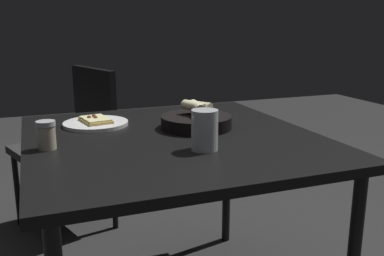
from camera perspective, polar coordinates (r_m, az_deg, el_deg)
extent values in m
cube|color=black|center=(1.50, -2.66, -1.55)|extent=(0.98, 1.02, 0.03)
cylinder|color=black|center=(1.97, -18.93, -9.34)|extent=(0.04, 0.04, 0.68)
cylinder|color=black|center=(2.16, 4.63, -6.56)|extent=(0.04, 0.04, 0.68)
cylinder|color=white|center=(1.68, -12.64, 0.58)|extent=(0.24, 0.24, 0.01)
cube|color=tan|center=(1.67, -12.66, 0.98)|extent=(0.12, 0.15, 0.01)
cube|color=beige|center=(1.67, -12.68, 1.25)|extent=(0.11, 0.14, 0.01)
sphere|color=brown|center=(1.67, -13.48, 1.37)|extent=(0.02, 0.02, 0.02)
sphere|color=brown|center=(1.70, -12.90, 1.56)|extent=(0.02, 0.02, 0.02)
sphere|color=brown|center=(1.66, -12.67, 1.34)|extent=(0.02, 0.02, 0.02)
cylinder|color=black|center=(1.59, 0.59, 0.81)|extent=(0.26, 0.26, 0.05)
cylinder|color=beige|center=(1.58, 0.68, 2.93)|extent=(0.09, 0.12, 0.04)
cylinder|color=beige|center=(1.58, 0.24, 2.86)|extent=(0.07, 0.12, 0.03)
cylinder|color=beige|center=(1.58, 0.64, 2.79)|extent=(0.05, 0.12, 0.04)
cylinder|color=red|center=(1.60, 2.80, 0.77)|extent=(0.06, 0.06, 0.03)
cylinder|color=silver|center=(1.31, 1.69, -0.28)|extent=(0.08, 0.08, 0.13)
cylinder|color=gold|center=(1.31, 1.68, -0.97)|extent=(0.07, 0.07, 0.09)
cylinder|color=#BFB299|center=(1.40, -18.72, -1.21)|extent=(0.06, 0.06, 0.07)
cylinder|color=maroon|center=(1.40, -18.67, -1.86)|extent=(0.05, 0.05, 0.04)
cylinder|color=#B7B7BC|center=(1.39, -18.86, 0.58)|extent=(0.06, 0.06, 0.01)
cube|color=#2C2C2C|center=(2.36, -16.84, -2.90)|extent=(0.56, 0.56, 0.04)
cube|color=black|center=(2.40, -12.83, 3.00)|extent=(0.17, 0.41, 0.40)
cylinder|color=black|center=(2.54, -22.17, -7.53)|extent=(0.03, 0.03, 0.41)
cylinder|color=black|center=(2.21, -18.97, -10.51)|extent=(0.03, 0.03, 0.41)
cylinder|color=black|center=(2.67, -14.42, -5.89)|extent=(0.03, 0.03, 0.41)
cylinder|color=black|center=(2.36, -10.29, -8.40)|extent=(0.03, 0.03, 0.41)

